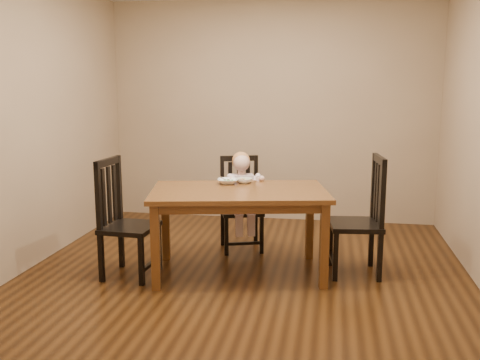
% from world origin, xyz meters
% --- Properties ---
extents(room, '(4.01, 4.01, 2.71)m').
position_xyz_m(room, '(0.00, 0.00, 1.35)').
color(room, '#45270E').
rests_on(room, ground).
extents(dining_table, '(1.69, 1.21, 0.77)m').
position_xyz_m(dining_table, '(-0.06, -0.03, 0.68)').
color(dining_table, '#4E3112').
rests_on(dining_table, room).
extents(chair_child, '(0.52, 0.50, 0.96)m').
position_xyz_m(chair_child, '(-0.16, 0.71, 0.46)').
color(chair_child, black).
rests_on(chair_child, room).
extents(chair_left, '(0.46, 0.48, 1.05)m').
position_xyz_m(chair_left, '(-1.05, -0.26, 0.51)').
color(chair_left, black).
rests_on(chair_left, room).
extents(chair_right, '(0.49, 0.51, 1.08)m').
position_xyz_m(chair_right, '(1.02, 0.14, 0.52)').
color(chair_right, black).
rests_on(chair_right, room).
extents(toddler, '(0.43, 0.48, 0.55)m').
position_xyz_m(toddler, '(-0.15, 0.66, 0.60)').
color(toddler, white).
rests_on(toddler, chair_child).
extents(bowl_peas, '(0.23, 0.23, 0.05)m').
position_xyz_m(bowl_peas, '(-0.21, 0.22, 0.79)').
color(bowl_peas, white).
rests_on(bowl_peas, dining_table).
extents(bowl_veg, '(0.18, 0.18, 0.05)m').
position_xyz_m(bowl_veg, '(-0.06, 0.29, 0.79)').
color(bowl_veg, white).
rests_on(bowl_veg, dining_table).
extents(fork, '(0.11, 0.09, 0.05)m').
position_xyz_m(fork, '(-0.24, 0.20, 0.82)').
color(fork, silver).
rests_on(fork, bowl_peas).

